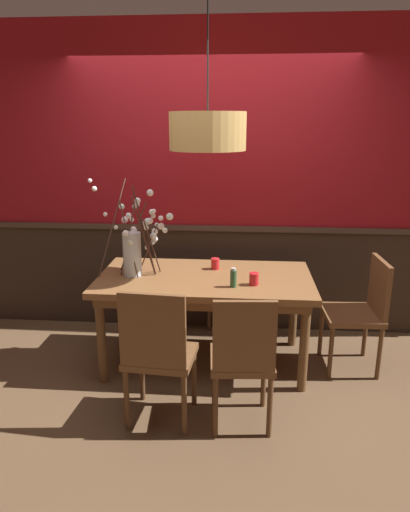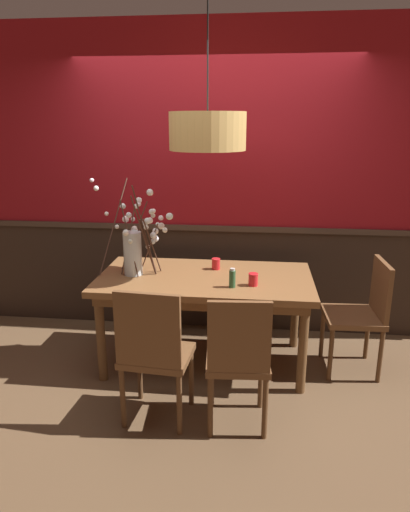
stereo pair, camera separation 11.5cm
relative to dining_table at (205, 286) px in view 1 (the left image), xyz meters
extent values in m
plane|color=brown|center=(0.00, 0.00, -0.68)|extent=(24.00, 24.00, 0.00)
cube|color=#2D2119|center=(0.00, 0.76, -0.19)|extent=(5.26, 0.12, 0.98)
cube|color=#3E2E24|center=(0.00, 0.75, 0.32)|extent=(5.26, 0.14, 0.05)
cube|color=maroon|center=(0.00, 0.76, 1.22)|extent=(5.26, 0.12, 1.83)
cube|color=brown|center=(0.00, 0.00, 0.06)|extent=(1.71, 0.92, 0.05)
cube|color=brown|center=(0.00, 0.00, 0.00)|extent=(1.60, 0.82, 0.08)
cylinder|color=brown|center=(-0.76, -0.37, -0.32)|extent=(0.07, 0.07, 0.71)
cylinder|color=brown|center=(0.76, -0.37, -0.32)|extent=(0.07, 0.07, 0.71)
cylinder|color=brown|center=(-0.76, 0.37, -0.32)|extent=(0.07, 0.07, 0.71)
cylinder|color=brown|center=(0.76, 0.37, -0.32)|extent=(0.07, 0.07, 0.71)
cube|color=brown|center=(-0.23, -0.77, -0.22)|extent=(0.47, 0.43, 0.04)
cube|color=brown|center=(-0.25, -0.95, 0.05)|extent=(0.42, 0.07, 0.49)
cylinder|color=brown|center=(-0.41, -0.59, -0.46)|extent=(0.04, 0.04, 0.43)
cylinder|color=brown|center=(-0.03, -0.62, -0.46)|extent=(0.04, 0.04, 0.43)
cylinder|color=brown|center=(-0.44, -0.92, -0.46)|extent=(0.04, 0.04, 0.43)
cylinder|color=brown|center=(-0.06, -0.96, -0.46)|extent=(0.04, 0.04, 0.43)
cube|color=brown|center=(1.18, 0.01, -0.21)|extent=(0.45, 0.46, 0.04)
cube|color=brown|center=(1.38, 0.02, 0.03)|extent=(0.05, 0.42, 0.44)
cylinder|color=brown|center=(1.00, -0.18, -0.46)|extent=(0.04, 0.04, 0.44)
cylinder|color=brown|center=(0.99, 0.20, -0.46)|extent=(0.04, 0.04, 0.44)
cylinder|color=brown|center=(1.38, -0.17, -0.46)|extent=(0.04, 0.04, 0.44)
cylinder|color=brown|center=(1.36, 0.21, -0.46)|extent=(0.04, 0.04, 0.44)
cube|color=brown|center=(0.27, 0.79, -0.23)|extent=(0.46, 0.45, 0.04)
cube|color=brown|center=(0.26, 0.98, 0.04)|extent=(0.41, 0.06, 0.48)
cylinder|color=brown|center=(0.47, 0.61, -0.46)|extent=(0.04, 0.04, 0.43)
cylinder|color=brown|center=(0.09, 0.59, -0.46)|extent=(0.04, 0.04, 0.43)
cylinder|color=brown|center=(0.45, 0.98, -0.46)|extent=(0.04, 0.04, 0.43)
cylinder|color=brown|center=(0.07, 0.96, -0.46)|extent=(0.04, 0.04, 0.43)
cube|color=brown|center=(0.30, -0.78, -0.22)|extent=(0.43, 0.43, 0.04)
cube|color=brown|center=(0.32, -0.96, 0.04)|extent=(0.39, 0.07, 0.46)
cylinder|color=brown|center=(0.12, -0.63, -0.46)|extent=(0.04, 0.04, 0.44)
cylinder|color=brown|center=(0.46, -0.60, -0.46)|extent=(0.04, 0.04, 0.44)
cylinder|color=brown|center=(0.14, -0.96, -0.46)|extent=(0.04, 0.04, 0.44)
cylinder|color=brown|center=(0.49, -0.93, -0.46)|extent=(0.04, 0.04, 0.44)
cube|color=brown|center=(-0.22, 0.78, -0.23)|extent=(0.49, 0.46, 0.04)
cube|color=brown|center=(-0.23, 0.97, 0.03)|extent=(0.43, 0.07, 0.49)
cylinder|color=brown|center=(-0.01, 0.61, -0.47)|extent=(0.04, 0.04, 0.42)
cylinder|color=brown|center=(-0.40, 0.58, -0.47)|extent=(0.04, 0.04, 0.42)
cylinder|color=brown|center=(-0.04, 0.98, -0.47)|extent=(0.04, 0.04, 0.42)
cylinder|color=brown|center=(-0.43, 0.95, -0.47)|extent=(0.04, 0.04, 0.42)
cylinder|color=silver|center=(-0.58, -0.02, 0.26)|extent=(0.15, 0.15, 0.35)
cylinder|color=silver|center=(-0.58, -0.02, 0.13)|extent=(0.13, 0.13, 0.08)
cylinder|color=#472D23|center=(-0.46, -0.10, 0.43)|extent=(0.12, 0.26, 0.67)
sphere|color=white|center=(-0.38, -0.11, 0.59)|extent=(0.04, 0.04, 0.04)
sphere|color=white|center=(-0.41, -0.10, 0.55)|extent=(0.05, 0.05, 0.05)
sphere|color=white|center=(-0.43, -0.12, 0.55)|extent=(0.05, 0.05, 0.05)
sphere|color=white|center=(-0.37, -0.14, 0.64)|extent=(0.03, 0.03, 0.03)
cylinder|color=#472D23|center=(-0.59, 0.04, 0.31)|extent=(0.18, 0.05, 0.45)
sphere|color=white|center=(-0.61, 0.05, 0.32)|extent=(0.04, 0.04, 0.04)
sphere|color=white|center=(-0.57, 0.07, 0.35)|extent=(0.04, 0.04, 0.04)
sphere|color=white|center=(-0.59, 0.06, 0.33)|extent=(0.04, 0.04, 0.04)
sphere|color=white|center=(-0.61, 0.12, 0.51)|extent=(0.04, 0.04, 0.04)
cylinder|color=#472D23|center=(-0.76, 0.08, 0.46)|extent=(0.18, 0.36, 0.74)
sphere|color=white|center=(-0.91, 0.16, 0.76)|extent=(0.04, 0.04, 0.04)
sphere|color=white|center=(-0.94, 0.13, 0.82)|extent=(0.03, 0.03, 0.03)
sphere|color=white|center=(-0.81, 0.07, 0.57)|extent=(0.03, 0.03, 0.03)
sphere|color=white|center=(-0.73, 0.09, 0.45)|extent=(0.03, 0.03, 0.03)
cylinder|color=#472D23|center=(-0.47, 0.10, 0.30)|extent=(0.20, 0.19, 0.42)
sphere|color=white|center=(-0.41, 0.14, 0.47)|extent=(0.03, 0.03, 0.03)
sphere|color=white|center=(-0.49, 0.12, 0.28)|extent=(0.04, 0.04, 0.04)
sphere|color=white|center=(-0.43, 0.14, 0.35)|extent=(0.05, 0.05, 0.05)
sphere|color=white|center=(-0.42, 0.12, 0.42)|extent=(0.05, 0.05, 0.05)
cylinder|color=#472D23|center=(-0.62, 0.01, 0.36)|extent=(0.12, 0.13, 0.54)
sphere|color=white|center=(-0.63, 0.00, 0.41)|extent=(0.05, 0.05, 0.05)
sphere|color=white|center=(-0.64, 0.02, 0.53)|extent=(0.05, 0.05, 0.05)
sphere|color=white|center=(-0.67, 0.08, 0.63)|extent=(0.05, 0.05, 0.05)
sphere|color=white|center=(-0.60, 0.01, 0.39)|extent=(0.04, 0.04, 0.04)
cylinder|color=#472D23|center=(-0.46, -0.09, 0.46)|extent=(0.13, 0.21, 0.74)
sphere|color=white|center=(-0.39, -0.13, 0.63)|extent=(0.04, 0.04, 0.04)
sphere|color=white|center=(-0.44, -0.13, 0.51)|extent=(0.04, 0.04, 0.04)
sphere|color=white|center=(-0.40, -0.13, 0.77)|extent=(0.05, 0.05, 0.05)
sphere|color=white|center=(-0.45, -0.09, 0.53)|extent=(0.05, 0.05, 0.05)
cylinder|color=#472D23|center=(-0.59, 0.08, 0.38)|extent=(0.25, 0.03, 0.58)
sphere|color=white|center=(-0.57, 0.08, 0.41)|extent=(0.05, 0.05, 0.05)
sphere|color=white|center=(-0.57, 0.19, 0.63)|extent=(0.04, 0.04, 0.04)
sphere|color=white|center=(-0.57, 0.20, 0.66)|extent=(0.05, 0.05, 0.05)
sphere|color=white|center=(-0.60, 0.20, 0.61)|extent=(0.04, 0.04, 0.04)
sphere|color=white|center=(-0.59, 0.08, 0.44)|extent=(0.06, 0.06, 0.06)
sphere|color=white|center=(-0.61, 0.09, 0.42)|extent=(0.04, 0.04, 0.04)
cylinder|color=#472D23|center=(-0.59, -0.07, 0.40)|extent=(0.14, 0.06, 0.61)
sphere|color=white|center=(-0.61, -0.10, 0.45)|extent=(0.05, 0.05, 0.05)
sphere|color=white|center=(-0.58, -0.09, 0.38)|extent=(0.04, 0.04, 0.04)
sphere|color=white|center=(-0.58, -0.10, 0.59)|extent=(0.04, 0.04, 0.04)
cylinder|color=#472D23|center=(-0.41, -0.06, 0.34)|extent=(0.08, 0.29, 0.50)
sphere|color=white|center=(-0.40, -0.06, 0.43)|extent=(0.05, 0.05, 0.05)
sphere|color=white|center=(-0.30, -0.08, 0.48)|extent=(0.04, 0.04, 0.04)
sphere|color=white|center=(-0.26, -0.10, 0.59)|extent=(0.05, 0.05, 0.05)
cylinder|color=#472D23|center=(-0.45, -0.02, 0.33)|extent=(0.07, 0.23, 0.48)
sphere|color=white|center=(-0.34, -0.03, 0.50)|extent=(0.05, 0.05, 0.05)
sphere|color=white|center=(-0.34, -0.04, 0.56)|extent=(0.04, 0.04, 0.04)
sphere|color=white|center=(-0.41, -0.05, 0.37)|extent=(0.04, 0.04, 0.04)
cylinder|color=red|center=(0.39, -0.17, 0.13)|extent=(0.07, 0.07, 0.10)
torus|color=red|center=(0.39, -0.17, 0.18)|extent=(0.08, 0.08, 0.01)
cylinder|color=silver|center=(0.39, -0.17, 0.12)|extent=(0.05, 0.05, 0.05)
cylinder|color=red|center=(0.07, 0.19, 0.13)|extent=(0.07, 0.07, 0.09)
torus|color=red|center=(0.07, 0.19, 0.18)|extent=(0.07, 0.07, 0.01)
cylinder|color=silver|center=(0.07, 0.19, 0.12)|extent=(0.05, 0.05, 0.05)
cylinder|color=#2D5633|center=(0.23, -0.23, 0.15)|extent=(0.05, 0.05, 0.13)
cylinder|color=beige|center=(0.23, -0.23, 0.23)|extent=(0.04, 0.04, 0.02)
cylinder|color=tan|center=(0.02, -0.02, 1.21)|extent=(0.56, 0.56, 0.27)
sphere|color=#F9EAB7|center=(0.02, -0.02, 1.17)|extent=(0.14, 0.14, 0.14)
cylinder|color=black|center=(0.02, -0.02, 1.74)|extent=(0.01, 0.01, 0.78)
camera|label=1|loc=(0.28, -3.49, 1.28)|focal=32.37mm
camera|label=2|loc=(0.40, -3.48, 1.28)|focal=32.37mm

